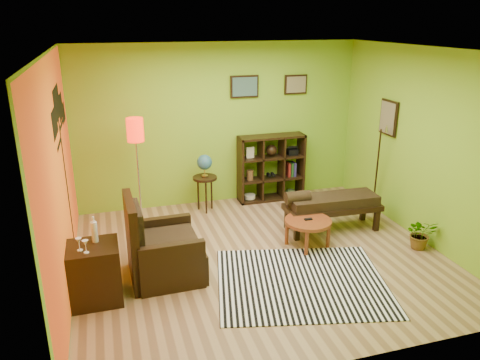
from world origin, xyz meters
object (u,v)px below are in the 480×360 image
object	(u,v)px
side_cabinet	(94,273)
potted_plant	(420,237)
globe_table	(205,169)
cube_shelf	(272,168)
coffee_table	(308,223)
floor_lamp	(136,140)
armchair	(161,253)
bench	(330,203)

from	to	relation	value
side_cabinet	potted_plant	xyz separation A→B (m)	(4.50, 0.03, -0.18)
globe_table	cube_shelf	size ratio (longest dim) A/B	0.83
coffee_table	globe_table	xyz separation A→B (m)	(-1.13, 1.73, 0.40)
coffee_table	potted_plant	bearing A→B (deg)	-19.13
potted_plant	coffee_table	bearing A→B (deg)	160.87
floor_lamp	cube_shelf	world-z (taller)	floor_lamp
armchair	side_cabinet	world-z (taller)	armchair
coffee_table	bench	xyz separation A→B (m)	(0.56, 0.41, 0.09)
bench	potted_plant	size ratio (longest dim) A/B	3.33
bench	coffee_table	bearing A→B (deg)	-143.41
globe_table	cube_shelf	distance (m)	1.30
armchair	cube_shelf	world-z (taller)	cube_shelf
cube_shelf	potted_plant	world-z (taller)	cube_shelf
floor_lamp	potted_plant	xyz separation A→B (m)	(3.79, -1.93, -1.24)
armchair	globe_table	world-z (taller)	armchair
globe_table	bench	bearing A→B (deg)	-37.90
coffee_table	armchair	distance (m)	2.17
side_cabinet	potted_plant	size ratio (longest dim) A/B	2.22
bench	cube_shelf	bearing A→B (deg)	105.23
armchair	potted_plant	distance (m)	3.70
side_cabinet	bench	size ratio (longest dim) A/B	0.67
floor_lamp	cube_shelf	distance (m)	2.59
floor_lamp	bench	size ratio (longest dim) A/B	1.14
side_cabinet	cube_shelf	world-z (taller)	cube_shelf
coffee_table	floor_lamp	world-z (taller)	floor_lamp
globe_table	bench	size ratio (longest dim) A/B	0.65
coffee_table	side_cabinet	world-z (taller)	side_cabinet
bench	potted_plant	xyz separation A→B (m)	(0.98, -0.95, -0.26)
coffee_table	floor_lamp	xyz separation A→B (m)	(-2.25, 1.40, 1.07)
armchair	bench	distance (m)	2.79
armchair	potted_plant	bearing A→B (deg)	-4.50
side_cabinet	globe_table	bearing A→B (deg)	51.33
armchair	floor_lamp	xyz separation A→B (m)	(-0.10, 1.64, 1.09)
side_cabinet	potted_plant	world-z (taller)	side_cabinet
armchair	floor_lamp	world-z (taller)	floor_lamp
coffee_table	armchair	bearing A→B (deg)	-173.59
coffee_table	potted_plant	distance (m)	1.63
armchair	bench	xyz separation A→B (m)	(2.71, 0.66, 0.11)
coffee_table	potted_plant	xyz separation A→B (m)	(1.53, -0.53, -0.18)
armchair	floor_lamp	bearing A→B (deg)	93.45
potted_plant	armchair	bearing A→B (deg)	175.50
side_cabinet	floor_lamp	world-z (taller)	floor_lamp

